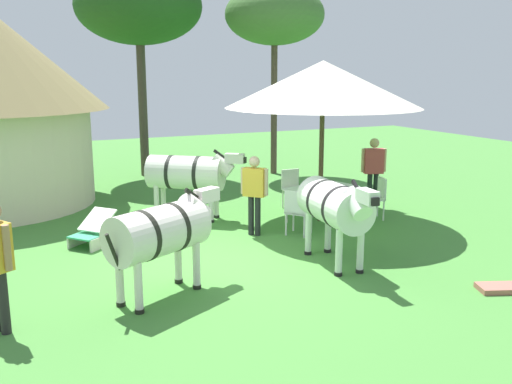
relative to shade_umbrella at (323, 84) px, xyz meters
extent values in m
plane|color=#448336|center=(-3.04, -1.55, -2.86)|extent=(36.00, 36.00, 0.00)
cylinder|color=#443221|center=(0.00, 0.00, -1.67)|extent=(0.10, 0.10, 2.39)
cone|color=beige|center=(0.00, 0.00, 0.00)|extent=(4.03, 4.03, 0.95)
cube|color=silver|center=(0.00, 0.00, -2.14)|extent=(1.59, 1.17, 0.04)
cylinder|color=silver|center=(-0.72, 0.16, -2.51)|extent=(0.06, 0.06, 0.70)
cylinder|color=silver|center=(0.53, 0.51, -2.51)|extent=(0.06, 0.06, 0.70)
cylinder|color=silver|center=(-0.53, -0.51, -2.51)|extent=(0.06, 0.06, 0.70)
cylinder|color=silver|center=(0.72, -0.16, -2.51)|extent=(0.06, 0.06, 0.70)
cube|color=silver|center=(0.00, 1.16, -2.41)|extent=(0.44, 0.42, 0.04)
cube|color=silver|center=(0.00, 1.35, -2.19)|extent=(0.44, 0.04, 0.45)
cylinder|color=silver|center=(0.19, 0.98, -2.64)|extent=(0.04, 0.04, 0.45)
cylinder|color=silver|center=(-0.19, 0.98, -2.64)|extent=(0.04, 0.04, 0.45)
cylinder|color=silver|center=(0.19, 1.34, -2.64)|extent=(0.04, 0.04, 0.45)
cylinder|color=silver|center=(-0.19, 1.34, -2.64)|extent=(0.04, 0.04, 0.45)
cube|color=white|center=(-0.92, -0.71, -2.41)|extent=(0.60, 0.61, 0.04)
cube|color=white|center=(-1.07, -0.83, -2.19)|extent=(0.30, 0.37, 0.45)
cylinder|color=white|center=(-0.89, -0.45, -2.64)|extent=(0.04, 0.04, 0.45)
cylinder|color=white|center=(-0.66, -0.75, -2.64)|extent=(0.04, 0.04, 0.45)
cylinder|color=white|center=(-1.18, -0.67, -2.64)|extent=(0.04, 0.04, 0.45)
cylinder|color=white|center=(-0.94, -0.97, -2.64)|extent=(0.04, 0.04, 0.45)
cube|color=silver|center=(1.11, -0.34, -2.41)|extent=(0.53, 0.54, 0.04)
cube|color=silver|center=(1.29, -0.40, -2.19)|extent=(0.17, 0.43, 0.45)
cylinder|color=silver|center=(0.88, -0.47, -2.64)|extent=(0.04, 0.04, 0.45)
cylinder|color=silver|center=(1.00, -0.11, -2.64)|extent=(0.04, 0.04, 0.45)
cylinder|color=silver|center=(1.23, -0.58, -2.64)|extent=(0.04, 0.04, 0.45)
cylinder|color=silver|center=(1.34, -0.21, -2.64)|extent=(0.04, 0.04, 0.45)
cylinder|color=black|center=(1.66, 0.54, -2.46)|extent=(0.12, 0.12, 0.81)
cylinder|color=black|center=(1.80, 0.49, -2.46)|extent=(0.12, 0.12, 0.81)
cube|color=#B13E41|center=(1.73, 0.51, -1.76)|extent=(0.48, 0.35, 0.57)
cylinder|color=tan|center=(1.50, 0.60, -1.75)|extent=(0.08, 0.08, 0.54)
cylinder|color=tan|center=(1.96, 0.42, -1.75)|extent=(0.08, 0.08, 0.54)
sphere|color=tan|center=(1.73, 0.51, -1.35)|extent=(0.22, 0.22, 0.22)
cylinder|color=black|center=(-1.67, -0.43, -2.48)|extent=(0.11, 0.11, 0.77)
cylinder|color=black|center=(-1.77, -0.33, -2.48)|extent=(0.11, 0.11, 0.77)
cube|color=gold|center=(-1.72, -0.38, -1.81)|extent=(0.43, 0.44, 0.55)
cylinder|color=#D3B194|center=(-1.55, -0.55, -1.80)|extent=(0.08, 0.08, 0.52)
cylinder|color=#D3B194|center=(-1.88, -0.21, -1.80)|extent=(0.08, 0.08, 0.52)
sphere|color=#D3B194|center=(-1.72, -0.38, -1.42)|extent=(0.21, 0.21, 0.21)
cylinder|color=black|center=(-6.26, -2.96, -2.45)|extent=(0.12, 0.12, 0.82)
cylinder|color=#A06F50|center=(-6.17, -3.11, -1.74)|extent=(0.09, 0.09, 0.55)
cube|color=#37A26E|center=(-4.78, 0.18, -2.64)|extent=(0.76, 0.75, 0.03)
cube|color=silver|center=(-4.57, 0.36, -2.41)|extent=(0.74, 0.74, 0.34)
cube|color=beige|center=(-4.57, 0.02, -2.75)|extent=(0.49, 0.42, 0.22)
cube|color=beige|center=(-4.90, 0.42, -2.75)|extent=(0.49, 0.42, 0.22)
cylinder|color=silver|center=(-4.24, -2.64, -1.90)|extent=(1.60, 1.28, 0.69)
cylinder|color=black|center=(-4.50, -2.77, -1.90)|extent=(0.39, 0.66, 0.70)
cylinder|color=black|center=(-4.01, -2.52, -1.90)|extent=(0.39, 0.66, 0.70)
cylinder|color=silver|center=(-3.60, -2.31, -1.72)|extent=(0.63, 0.53, 0.51)
cube|color=silver|center=(-3.35, -2.18, -1.56)|extent=(0.44, 0.34, 0.20)
cube|color=black|center=(-3.19, -2.10, -1.59)|extent=(0.16, 0.16, 0.12)
cube|color=black|center=(-3.60, -2.31, -1.52)|extent=(0.34, 0.20, 0.28)
cylinder|color=silver|center=(-3.84, -2.22, -2.51)|extent=(0.11, 0.11, 0.71)
cylinder|color=black|center=(-3.84, -2.22, -2.83)|extent=(0.13, 0.13, 0.06)
cylinder|color=silver|center=(-3.66, -2.56, -2.51)|extent=(0.11, 0.11, 0.71)
cylinder|color=black|center=(-3.66, -2.56, -2.83)|extent=(0.13, 0.13, 0.06)
cylinder|color=silver|center=(-4.82, -2.72, -2.51)|extent=(0.11, 0.11, 0.71)
cylinder|color=black|center=(-4.82, -2.72, -2.83)|extent=(0.13, 0.13, 0.06)
cylinder|color=silver|center=(-4.64, -3.06, -2.51)|extent=(0.11, 0.11, 0.71)
cylinder|color=black|center=(-4.64, -3.06, -2.83)|extent=(0.13, 0.13, 0.06)
cylinder|color=black|center=(-4.93, -2.99, -2.00)|extent=(0.23, 0.15, 0.53)
cylinder|color=silver|center=(-2.51, 1.38, -1.85)|extent=(1.70, 1.54, 0.71)
cylinder|color=black|center=(-2.76, 1.58, -1.85)|extent=(0.50, 0.62, 0.72)
cylinder|color=black|center=(-2.28, 1.21, -1.85)|extent=(0.50, 0.62, 0.72)
cylinder|color=silver|center=(-1.88, 0.90, -1.67)|extent=(0.63, 0.59, 0.52)
cube|color=silver|center=(-1.65, 0.72, -1.51)|extent=(0.43, 0.39, 0.20)
cube|color=black|center=(-1.51, 0.61, -1.54)|extent=(0.17, 0.17, 0.12)
cube|color=black|center=(-1.88, 0.90, -1.47)|extent=(0.31, 0.25, 0.28)
cylinder|color=silver|center=(-1.91, 1.17, -2.49)|extent=(0.11, 0.11, 0.74)
cylinder|color=black|center=(-1.91, 1.17, -2.83)|extent=(0.13, 0.13, 0.06)
cylinder|color=silver|center=(-2.15, 0.86, -2.49)|extent=(0.11, 0.11, 0.74)
cylinder|color=black|center=(-2.15, 0.86, -2.83)|extent=(0.13, 0.13, 0.06)
cylinder|color=silver|center=(-2.87, 1.91, -2.49)|extent=(0.11, 0.11, 0.74)
cylinder|color=black|center=(-2.87, 1.91, -2.83)|extent=(0.13, 0.13, 0.06)
cylinder|color=silver|center=(-3.11, 1.60, -2.49)|extent=(0.11, 0.11, 0.74)
cylinder|color=black|center=(-3.11, 1.60, -2.83)|extent=(0.13, 0.13, 0.06)
cylinder|color=black|center=(-3.19, 1.90, -1.95)|extent=(0.22, 0.18, 0.53)
cylinder|color=silver|center=(-1.24, -2.45, -1.85)|extent=(0.82, 1.53, 0.69)
cylinder|color=black|center=(-1.22, -2.15, -1.85)|extent=(0.71, 0.14, 0.70)
cylinder|color=black|center=(-1.27, -2.71, -1.85)|extent=(0.71, 0.14, 0.70)
cylinder|color=silver|center=(-1.31, -3.18, -1.67)|extent=(0.36, 0.57, 0.51)
cube|color=silver|center=(-1.33, -3.46, -1.51)|extent=(0.22, 0.41, 0.20)
cube|color=black|center=(-1.35, -3.64, -1.54)|extent=(0.13, 0.13, 0.12)
cube|color=black|center=(-1.31, -3.18, -1.47)|extent=(0.07, 0.37, 0.28)
cylinder|color=silver|center=(-1.10, -3.02, -2.49)|extent=(0.11, 0.11, 0.75)
cylinder|color=black|center=(-1.10, -3.02, -2.83)|extent=(0.13, 0.13, 0.06)
cylinder|color=silver|center=(-1.48, -2.99, -2.49)|extent=(0.11, 0.11, 0.75)
cylinder|color=black|center=(-1.48, -2.99, -2.83)|extent=(0.13, 0.13, 0.06)
cylinder|color=silver|center=(-1.00, -1.91, -2.49)|extent=(0.11, 0.11, 0.75)
cylinder|color=black|center=(-1.00, -1.91, -2.83)|extent=(0.13, 0.13, 0.06)
cylinder|color=silver|center=(-1.38, -1.87, -2.49)|extent=(0.11, 0.11, 0.75)
cylinder|color=black|center=(-1.38, -1.87, -2.83)|extent=(0.13, 0.13, 0.06)
cylinder|color=black|center=(-1.17, -1.66, -1.95)|extent=(0.07, 0.24, 0.53)
cylinder|color=#4E3D32|center=(1.68, 5.52, -0.90)|extent=(0.19, 0.19, 3.93)
ellipsoid|color=#3F6A30|center=(1.68, 5.52, 1.88)|extent=(2.94, 2.94, 1.76)
cylinder|color=#433B31|center=(-2.01, 6.87, -0.89)|extent=(0.26, 0.26, 3.94)
ellipsoid|color=#1E4B19|center=(-2.01, 6.87, 2.08)|extent=(3.65, 3.65, 2.19)
camera|label=1|loc=(-6.24, -10.11, 0.30)|focal=40.11mm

